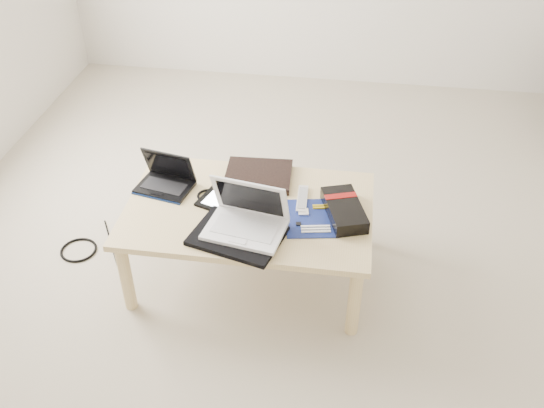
# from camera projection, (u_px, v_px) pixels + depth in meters

# --- Properties ---
(ground) EXTENTS (4.00, 4.00, 0.00)m
(ground) POSITION_uv_depth(u_px,v_px,m) (315.00, 255.00, 3.04)
(ground) COLOR beige
(ground) RESTS_ON ground
(coffee_table) EXTENTS (1.10, 0.70, 0.40)m
(coffee_table) POSITION_uv_depth(u_px,v_px,m) (249.00, 216.00, 2.74)
(coffee_table) COLOR #D5B880
(coffee_table) RESTS_ON ground
(book) EXTENTS (0.32, 0.27, 0.03)m
(book) POSITION_uv_depth(u_px,v_px,m) (259.00, 175.00, 2.88)
(book) COLOR black
(book) RESTS_ON coffee_table
(netbook) EXTENTS (0.28, 0.23, 0.18)m
(netbook) POSITION_uv_depth(u_px,v_px,m) (166.00, 180.00, 2.81)
(netbook) COLOR black
(netbook) RESTS_ON coffee_table
(tablet) EXTENTS (0.31, 0.27, 0.01)m
(tablet) POSITION_uv_depth(u_px,v_px,m) (230.00, 201.00, 2.73)
(tablet) COLOR black
(tablet) RESTS_ON coffee_table
(remote) EXTENTS (0.05, 0.20, 0.02)m
(remote) POSITION_uv_depth(u_px,v_px,m) (302.00, 199.00, 2.74)
(remote) COLOR silver
(remote) RESTS_ON coffee_table
(neoprene_sleeve) EXTENTS (0.42, 0.35, 0.02)m
(neoprene_sleeve) POSITION_uv_depth(u_px,v_px,m) (237.00, 236.00, 2.53)
(neoprene_sleeve) COLOR black
(neoprene_sleeve) RESTS_ON coffee_table
(white_laptop) EXTENTS (0.36, 0.28, 0.23)m
(white_laptop) POSITION_uv_depth(u_px,v_px,m) (247.00, 219.00, 2.53)
(white_laptop) COLOR white
(white_laptop) RESTS_ON neoprene_sleeve
(motherboard) EXTENTS (0.26, 0.30, 0.01)m
(motherboard) POSITION_uv_depth(u_px,v_px,m) (310.00, 218.00, 2.64)
(motherboard) COLOR navy
(motherboard) RESTS_ON coffee_table
(gpu_box) EXTENTS (0.23, 0.32, 0.06)m
(gpu_box) POSITION_uv_depth(u_px,v_px,m) (344.00, 210.00, 2.64)
(gpu_box) COLOR black
(gpu_box) RESTS_ON coffee_table
(cable_coil) EXTENTS (0.11, 0.11, 0.01)m
(cable_coil) POSITION_uv_depth(u_px,v_px,m) (207.00, 196.00, 2.76)
(cable_coil) COLOR black
(cable_coil) RESTS_ON coffee_table
(floor_cable_coil) EXTENTS (0.20, 0.20, 0.01)m
(floor_cable_coil) POSITION_uv_depth(u_px,v_px,m) (79.00, 250.00, 3.07)
(floor_cable_coil) COLOR black
(floor_cable_coil) RESTS_ON ground
(floor_cable_trail) EXTENTS (0.19, 0.33, 0.01)m
(floor_cable_trail) POSITION_uv_depth(u_px,v_px,m) (111.00, 242.00, 3.12)
(floor_cable_trail) COLOR black
(floor_cable_trail) RESTS_ON ground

